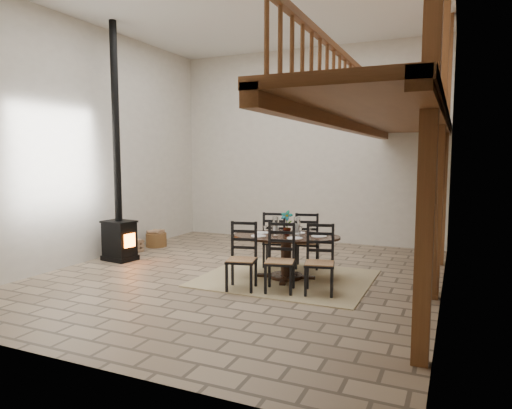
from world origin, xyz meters
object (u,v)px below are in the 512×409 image
at_px(dining_table, 285,257).
at_px(log_stack, 135,246).
at_px(log_basket, 156,239).
at_px(wood_stove, 119,208).

height_order(dining_table, log_stack, dining_table).
xyz_separation_m(log_basket, log_stack, (-0.05, -0.74, -0.03)).
distance_m(dining_table, log_basket, 4.34).
xyz_separation_m(wood_stove, log_stack, (-0.23, 0.81, -0.98)).
relative_size(wood_stove, log_basket, 9.85).
relative_size(dining_table, log_basket, 4.79).
bearing_deg(log_stack, dining_table, -12.42).
height_order(wood_stove, log_stack, wood_stove).
relative_size(log_basket, log_stack, 1.39).
bearing_deg(dining_table, wood_stove, 165.46).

